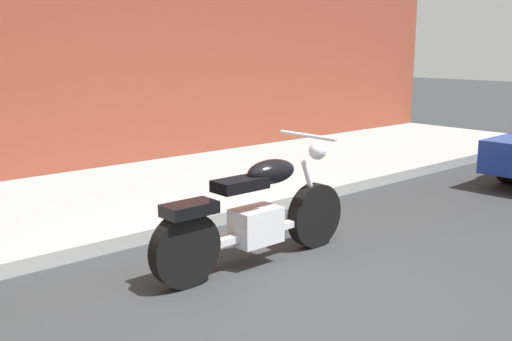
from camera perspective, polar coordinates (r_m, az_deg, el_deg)
ground_plane at (r=4.78m, az=2.35°, el=-11.83°), size 60.00×60.00×0.00m
sidewalk at (r=7.41m, az=-15.86°, el=-3.07°), size 18.06×3.19×0.14m
motorcycle at (r=5.25m, az=-0.05°, el=-4.36°), size 2.15×0.70×1.12m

